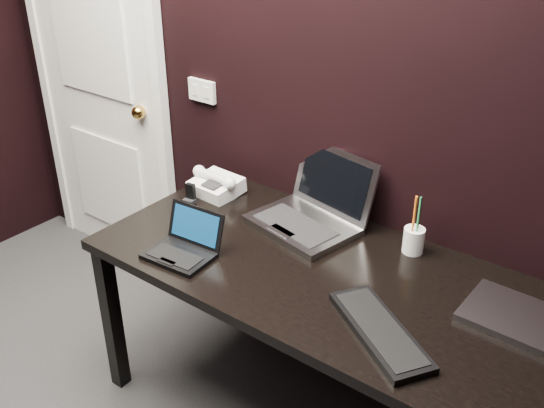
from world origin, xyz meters
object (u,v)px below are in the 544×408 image
Objects in this scene: desk_phone at (216,185)px; mobile_phone at (190,196)px; ext_keyboard at (380,330)px; pen_cup at (414,239)px; door at (98,79)px; desk at (323,287)px; silver_laptop at (311,213)px; netbook at (184,247)px; closed_laptop at (520,319)px.

desk_phone is 2.89× the size of mobile_phone.
pen_cup is (-0.12, 0.49, 0.04)m from ext_keyboard.
desk is at bearing -12.82° from door.
silver_laptop is 0.48m from desk_phone.
ext_keyboard is at bearing -75.64° from pen_cup.
desk is 6.61× the size of netbook.
pen_cup is (0.93, 0.21, 0.02)m from mobile_phone.
silver_laptop is at bearing 16.46° from mobile_phone.
netbook is at bearing -27.05° from door.
desk_phone is at bearing 75.32° from mobile_phone.
door is 8.32× the size of netbook.
ext_keyboard is 0.45m from closed_laptop.
desk_phone is at bearing -9.89° from door.
desk_phone is at bearing 176.39° from closed_laptop.
door reaches higher than desk_phone.
door is 8.72× the size of desk_phone.
netbook is 0.60× the size of ext_keyboard.
closed_laptop is 1.35m from desk_phone.
door is at bearing 167.18° from desk.
netbook is at bearing -62.06° from desk_phone.
pen_cup reaches higher than desk.
netbook is 0.50m from desk_phone.
ext_keyboard is at bearing -30.43° from desk.
silver_laptop reaches higher than desk.
closed_laptop reaches higher than desk.
desk is 0.53m from netbook.
silver_laptop is at bearing 141.75° from ext_keyboard.
desk is 0.67m from closed_laptop.
netbook is 1.12× the size of pen_cup.
closed_laptop is (0.32, 0.32, -0.00)m from ext_keyboard.
mobile_phone is (-1.38, -0.04, 0.02)m from closed_laptop.
closed_laptop is at bearing 1.75° from mobile_phone.
desk_phone reaches higher than ext_keyboard.
pen_cup reaches higher than mobile_phone.
desk is at bearing -169.18° from closed_laptop.
desk_phone is at bearing 117.94° from netbook.
ext_keyboard is (0.33, -0.19, 0.09)m from desk.
silver_laptop is 2.03× the size of pen_cup.
silver_laptop is 0.87m from closed_laptop.
silver_laptop reaches higher than closed_laptop.
netbook reaches higher than desk.
door is at bearing 163.98° from ext_keyboard.
closed_laptop is at bearing 44.39° from ext_keyboard.
silver_laptop reaches higher than desk_phone.
desk_phone is (-1.02, 0.40, 0.03)m from ext_keyboard.
desk_phone reaches higher than desk.
door reaches higher than desk.
netbook is at bearing -177.23° from ext_keyboard.
desk is 0.34m from silver_laptop.
silver_laptop is 0.54m from mobile_phone.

